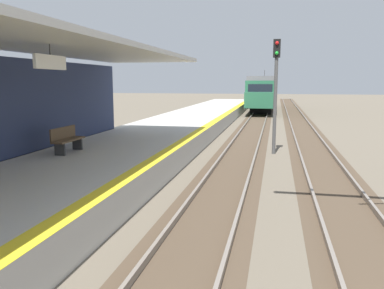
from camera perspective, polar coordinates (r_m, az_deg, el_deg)
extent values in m
cube|color=#B7B5AD|center=(16.79, -9.00, -0.96)|extent=(5.00, 80.00, 0.90)
cube|color=yellow|center=(16.05, -1.52, 0.33)|extent=(0.50, 80.00, 0.01)
cube|color=white|center=(10.90, -19.67, 11.08)|extent=(0.08, 1.40, 0.36)
cylinder|color=#333333|center=(10.92, -19.76, 12.73)|extent=(0.03, 0.03, 0.27)
cube|color=#4C3D2D|center=(19.77, 7.28, -0.72)|extent=(2.34, 120.00, 0.01)
cube|color=slate|center=(19.83, 5.22, -0.43)|extent=(0.08, 120.00, 0.15)
cube|color=slate|center=(19.72, 9.37, -0.57)|extent=(0.08, 120.00, 0.15)
cube|color=#4C3D2D|center=(19.80, 17.14, -1.04)|extent=(2.34, 120.00, 0.01)
cube|color=slate|center=(19.73, 15.07, -0.75)|extent=(0.08, 120.00, 0.15)
cube|color=slate|center=(19.87, 19.22, -0.88)|extent=(0.08, 120.00, 0.15)
cube|color=#286647|center=(47.99, 10.18, 7.40)|extent=(2.90, 18.00, 2.70)
cube|color=slate|center=(47.97, 10.24, 9.27)|extent=(2.67, 18.00, 0.44)
cube|color=black|center=(38.97, 9.76, 7.65)|extent=(2.32, 0.06, 1.21)
cube|color=#286647|center=(38.22, 9.67, 6.32)|extent=(2.78, 1.60, 1.49)
cube|color=black|center=(47.96, 11.96, 7.83)|extent=(0.04, 15.84, 0.86)
cylinder|color=#333333|center=(51.58, 10.39, 9.99)|extent=(0.06, 0.06, 0.90)
cube|color=black|center=(42.23, 9.86, 4.88)|extent=(2.17, 2.20, 0.72)
cube|color=black|center=(53.90, 10.34, 5.74)|extent=(2.17, 2.20, 0.72)
cylinder|color=#4C4C4C|center=(18.63, 11.83, 5.36)|extent=(0.16, 0.16, 4.40)
cube|color=black|center=(18.65, 12.10, 13.36)|extent=(0.32, 0.24, 0.80)
sphere|color=red|center=(18.53, 12.12, 14.07)|extent=(0.16, 0.16, 0.16)
sphere|color=green|center=(18.50, 12.08, 12.71)|extent=(0.16, 0.16, 0.16)
cube|color=brown|center=(14.34, -17.30, 0.64)|extent=(0.44, 1.60, 0.06)
cube|color=brown|center=(14.41, -18.04, 1.61)|extent=(0.06, 1.60, 0.40)
cube|color=#333333|center=(13.86, -18.46, -0.62)|extent=(0.36, 0.08, 0.44)
cube|color=#333333|center=(14.90, -16.14, 0.14)|extent=(0.36, 0.08, 0.44)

